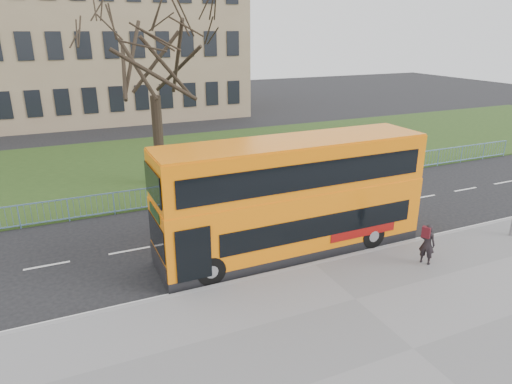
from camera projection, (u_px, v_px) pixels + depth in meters
ground at (294, 249)px, 18.14m from camera, size 120.00×120.00×0.00m
pavement at (413, 350)px, 12.31m from camera, size 80.00×10.50×0.12m
kerb at (314, 265)px, 16.78m from camera, size 80.00×0.20×0.14m
grass_verge at (192, 160)px, 30.43m from camera, size 80.00×15.40×0.08m
guard_railing at (233, 187)px, 23.63m from camera, size 40.00×0.12×1.10m
bare_tree at (154, 77)px, 23.61m from camera, size 8.14×8.14×11.63m
civic_building at (77, 43)px, 43.99m from camera, size 30.00×15.00×14.00m
yellow_bus at (293, 194)px, 17.27m from camera, size 10.47×2.59×4.38m
pedestrian at (427, 244)px, 16.54m from camera, size 0.60×0.67×1.54m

